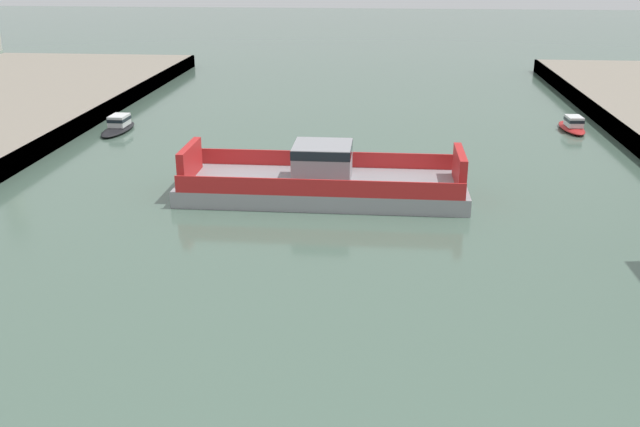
# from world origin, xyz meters

# --- Properties ---
(chain_ferry) EXTENTS (18.96, 6.74, 3.59)m
(chain_ferry) POSITION_xyz_m (-0.61, 35.01, 1.09)
(chain_ferry) COLOR #939399
(chain_ferry) RESTS_ON ground
(moored_boat_near_right) EXTENTS (2.20, 6.16, 1.43)m
(moored_boat_near_right) POSITION_xyz_m (-20.74, 51.58, 0.53)
(moored_boat_near_right) COLOR black
(moored_boat_near_right) RESTS_ON ground
(moored_boat_far_right) EXTENTS (2.17, 5.43, 1.42)m
(moored_boat_far_right) POSITION_xyz_m (20.54, 55.32, 0.53)
(moored_boat_far_right) COLOR red
(moored_boat_far_right) RESTS_ON ground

